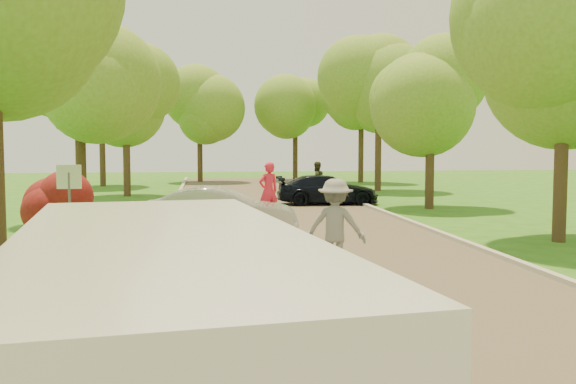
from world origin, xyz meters
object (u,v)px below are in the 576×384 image
street_sign (69,191)px  longboard (335,273)px  minivan (162,352)px  skateboarder (335,226)px  dark_sedan (327,190)px  silver_sedan (220,213)px  person_olive (317,180)px  person_striped (268,191)px

street_sign → longboard: street_sign is taller
minivan → skateboarder: bearing=61.0°
street_sign → dark_sedan: size_ratio=0.49×
silver_sedan → person_olive: bearing=-16.0°
dark_sedan → longboard: size_ratio=4.52×
silver_sedan → dark_sedan: (4.90, 9.49, -0.07)m
minivan → person_olive: 25.96m
silver_sedan → skateboarder: (2.12, -5.65, 0.33)m
dark_sedan → person_striped: (-3.10, -5.21, 0.37)m
street_sign → dark_sedan: bearing=55.7°
dark_sedan → skateboarder: skateboarder is taller
minivan → silver_sedan: 13.08m
longboard → minivan: bearing=88.9°
dark_sedan → person_striped: person_striped is taller
minivan → person_olive: size_ratio=3.11×
street_sign → person_olive: street_sign is taller
silver_sedan → skateboarder: 6.05m
person_olive → dark_sedan: bearing=63.7°
dark_sedan → longboard: bearing=172.0°
person_striped → longboard: bearing=68.4°
person_olive → person_striped: bearing=42.7°
silver_sedan → person_striped: (1.79, 4.28, 0.29)m
person_striped → silver_sedan: bearing=43.8°
dark_sedan → person_olive: size_ratio=2.46×
minivan → street_sign: bearing=97.3°
silver_sedan → person_olive: person_olive is taller
silver_sedan → skateboarder: size_ratio=2.36×
street_sign → dark_sedan: (8.40, 12.29, -0.92)m
minivan → silver_sedan: (0.77, 13.05, -0.34)m
longboard → street_sign: bearing=-6.6°
minivan → person_striped: (2.57, 17.33, -0.05)m
dark_sedan → longboard: dark_sedan is taller
person_olive → longboard: bearing=55.2°
skateboarder → person_olive: size_ratio=1.03×
street_sign → silver_sedan: 4.57m
silver_sedan → skateboarder: skateboarder is taller
street_sign → minivan: bearing=-75.1°
person_striped → skateboarder: bearing=68.4°
longboard → person_olive: size_ratio=0.54×
silver_sedan → minivan: bearing=-177.6°
silver_sedan → skateboarder: bearing=-153.6°
dark_sedan → person_olive: 2.80m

